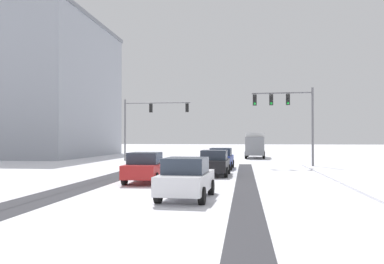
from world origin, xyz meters
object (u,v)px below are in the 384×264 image
at_px(car_black_second, 214,163).
at_px(box_truck_delivery, 255,144).
at_px(car_red_third, 145,167).
at_px(traffic_signal_near_right, 288,109).
at_px(traffic_signal_far_left, 148,116).
at_px(car_white_fourth, 186,178).
at_px(car_blue_lead, 221,158).

bearing_deg(car_black_second, box_truck_delivery, 82.39).
bearing_deg(box_truck_delivery, car_black_second, -97.61).
bearing_deg(car_red_third, traffic_signal_near_right, 55.15).
xyz_separation_m(traffic_signal_far_left, box_truck_delivery, (11.41, 7.79, -3.06)).
xyz_separation_m(traffic_signal_near_right, car_white_fourth, (-5.82, -18.21, -3.94)).
relative_size(car_blue_lead, car_white_fourth, 0.99).
distance_m(car_red_third, box_truck_delivery, 29.15).
bearing_deg(car_blue_lead, car_white_fourth, -91.69).
height_order(car_white_fourth, box_truck_delivery, box_truck_delivery).
bearing_deg(car_blue_lead, traffic_signal_near_right, 24.78).
bearing_deg(box_truck_delivery, car_red_third, -103.03).
xyz_separation_m(traffic_signal_far_left, car_blue_lead, (8.32, -10.40, -3.87)).
bearing_deg(traffic_signal_far_left, car_blue_lead, -51.35).
relative_size(traffic_signal_near_right, box_truck_delivery, 0.87).
distance_m(traffic_signal_far_left, box_truck_delivery, 14.15).
bearing_deg(car_red_third, car_black_second, 53.24).
height_order(traffic_signal_near_right, car_red_third, traffic_signal_near_right).
relative_size(car_red_third, box_truck_delivery, 0.55).
distance_m(traffic_signal_far_left, car_white_fourth, 27.57).
xyz_separation_m(car_blue_lead, box_truck_delivery, (3.09, 18.19, 0.82)).
height_order(car_blue_lead, box_truck_delivery, box_truck_delivery).
relative_size(car_blue_lead, car_black_second, 1.00).
distance_m(traffic_signal_near_right, car_white_fourth, 19.52).
bearing_deg(traffic_signal_near_right, box_truck_delivery, 98.18).
xyz_separation_m(car_black_second, car_white_fourth, (-0.37, -10.06, 0.00)).
relative_size(traffic_signal_near_right, car_white_fourth, 1.56).
bearing_deg(car_white_fourth, traffic_signal_far_left, 106.72).
xyz_separation_m(car_black_second, car_red_third, (-3.38, -4.52, 0.00)).
xyz_separation_m(car_white_fourth, box_truck_delivery, (3.56, 33.93, 0.82)).
relative_size(car_red_third, car_white_fourth, 0.99).
bearing_deg(car_red_third, box_truck_delivery, 76.97).
distance_m(car_black_second, car_red_third, 5.65).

